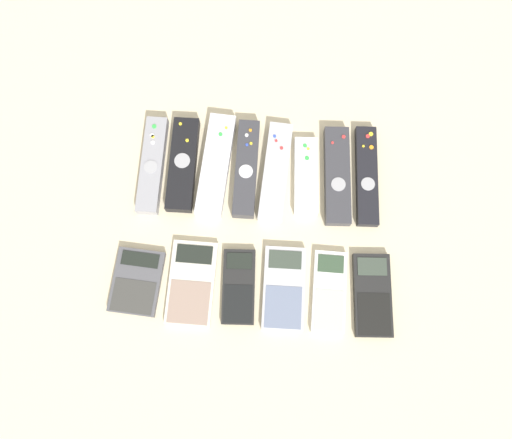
{
  "coord_description": "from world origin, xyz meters",
  "views": [
    {
      "loc": [
        0.02,
        -0.21,
        0.95
      ],
      "look_at": [
        0.0,
        0.03,
        0.01
      ],
      "focal_mm": 35.0,
      "sensor_mm": 36.0,
      "label": 1
    }
  ],
  "objects_px": {
    "remote_1": "(183,164)",
    "remote_2": "(216,165)",
    "calculator_4": "(329,291)",
    "calculator_0": "(137,282)",
    "calculator_5": "(372,295)",
    "remote_3": "(246,169)",
    "remote_0": "(152,165)",
    "remote_6": "(337,176)",
    "remote_5": "(306,176)",
    "remote_7": "(367,176)",
    "calculator_3": "(284,288)",
    "calculator_2": "(239,287)",
    "calculator_1": "(192,283)",
    "remote_4": "(276,172)"
  },
  "relations": [
    {
      "from": "remote_0",
      "to": "calculator_2",
      "type": "xyz_separation_m",
      "value": [
        0.19,
        -0.23,
        -0.01
      ]
    },
    {
      "from": "remote_1",
      "to": "calculator_2",
      "type": "xyz_separation_m",
      "value": [
        0.13,
        -0.24,
        -0.01
      ]
    },
    {
      "from": "calculator_4",
      "to": "calculator_2",
      "type": "bearing_deg",
      "value": -178.47
    },
    {
      "from": "calculator_3",
      "to": "remote_3",
      "type": "bearing_deg",
      "value": 110.15
    },
    {
      "from": "remote_1",
      "to": "remote_7",
      "type": "bearing_deg",
      "value": -0.26
    },
    {
      "from": "remote_1",
      "to": "calculator_5",
      "type": "bearing_deg",
      "value": -32.04
    },
    {
      "from": "remote_1",
      "to": "calculator_3",
      "type": "relative_size",
      "value": 1.23
    },
    {
      "from": "remote_1",
      "to": "calculator_4",
      "type": "bearing_deg",
      "value": -38.31
    },
    {
      "from": "calculator_2",
      "to": "calculator_5",
      "type": "xyz_separation_m",
      "value": [
        0.25,
        0.0,
        0.0
      ]
    },
    {
      "from": "remote_4",
      "to": "calculator_4",
      "type": "distance_m",
      "value": 0.26
    },
    {
      "from": "remote_0",
      "to": "calculator_3",
      "type": "bearing_deg",
      "value": -39.71
    },
    {
      "from": "remote_6",
      "to": "calculator_1",
      "type": "height_order",
      "value": "remote_6"
    },
    {
      "from": "remote_3",
      "to": "calculator_5",
      "type": "bearing_deg",
      "value": -42.7
    },
    {
      "from": "remote_5",
      "to": "calculator_3",
      "type": "bearing_deg",
      "value": -100.47
    },
    {
      "from": "remote_0",
      "to": "calculator_4",
      "type": "distance_m",
      "value": 0.43
    },
    {
      "from": "remote_4",
      "to": "calculator_0",
      "type": "bearing_deg",
      "value": -133.13
    },
    {
      "from": "remote_1",
      "to": "calculator_2",
      "type": "relative_size",
      "value": 1.35
    },
    {
      "from": "remote_4",
      "to": "remote_3",
      "type": "bearing_deg",
      "value": -178.23
    },
    {
      "from": "remote_3",
      "to": "calculator_3",
      "type": "xyz_separation_m",
      "value": [
        0.09,
        -0.23,
        -0.01
      ]
    },
    {
      "from": "remote_4",
      "to": "remote_7",
      "type": "bearing_deg",
      "value": 4.94
    },
    {
      "from": "remote_6",
      "to": "calculator_4",
      "type": "bearing_deg",
      "value": -94.74
    },
    {
      "from": "calculator_1",
      "to": "calculator_3",
      "type": "xyz_separation_m",
      "value": [
        0.17,
        0.0,
        0.0
      ]
    },
    {
      "from": "remote_6",
      "to": "remote_3",
      "type": "bearing_deg",
      "value": 176.74
    },
    {
      "from": "remote_1",
      "to": "remote_3",
      "type": "bearing_deg",
      "value": -1.03
    },
    {
      "from": "remote_6",
      "to": "remote_7",
      "type": "bearing_deg",
      "value": 1.79
    },
    {
      "from": "remote_0",
      "to": "remote_4",
      "type": "height_order",
      "value": "remote_0"
    },
    {
      "from": "remote_1",
      "to": "remote_2",
      "type": "xyz_separation_m",
      "value": [
        0.07,
        0.0,
        -0.0
      ]
    },
    {
      "from": "remote_3",
      "to": "calculator_0",
      "type": "distance_m",
      "value": 0.3
    },
    {
      "from": "remote_3",
      "to": "remote_5",
      "type": "xyz_separation_m",
      "value": [
        0.12,
        -0.01,
        -0.0
      ]
    },
    {
      "from": "remote_0",
      "to": "remote_3",
      "type": "xyz_separation_m",
      "value": [
        0.19,
        0.0,
        0.0
      ]
    },
    {
      "from": "remote_7",
      "to": "calculator_1",
      "type": "relative_size",
      "value": 1.28
    },
    {
      "from": "remote_3",
      "to": "calculator_4",
      "type": "relative_size",
      "value": 1.29
    },
    {
      "from": "remote_1",
      "to": "remote_2",
      "type": "height_order",
      "value": "same"
    },
    {
      "from": "remote_2",
      "to": "calculator_4",
      "type": "distance_m",
      "value": 0.33
    },
    {
      "from": "calculator_4",
      "to": "calculator_0",
      "type": "bearing_deg",
      "value": -178.28
    },
    {
      "from": "remote_0",
      "to": "remote_6",
      "type": "bearing_deg",
      "value": 0.16
    },
    {
      "from": "remote_1",
      "to": "calculator_2",
      "type": "height_order",
      "value": "remote_1"
    },
    {
      "from": "remote_4",
      "to": "remote_7",
      "type": "relative_size",
      "value": 1.0
    },
    {
      "from": "calculator_1",
      "to": "calculator_4",
      "type": "relative_size",
      "value": 1.05
    },
    {
      "from": "remote_7",
      "to": "calculator_3",
      "type": "height_order",
      "value": "remote_7"
    },
    {
      "from": "remote_1",
      "to": "remote_3",
      "type": "relative_size",
      "value": 0.97
    },
    {
      "from": "remote_4",
      "to": "remote_5",
      "type": "distance_m",
      "value": 0.06
    },
    {
      "from": "remote_2",
      "to": "remote_7",
      "type": "bearing_deg",
      "value": 3.32
    },
    {
      "from": "remote_0",
      "to": "remote_1",
      "type": "bearing_deg",
      "value": 4.95
    },
    {
      "from": "remote_5",
      "to": "remote_7",
      "type": "height_order",
      "value": "same"
    },
    {
      "from": "remote_1",
      "to": "calculator_5",
      "type": "xyz_separation_m",
      "value": [
        0.38,
        -0.24,
        -0.0
      ]
    },
    {
      "from": "remote_1",
      "to": "calculator_2",
      "type": "bearing_deg",
      "value": -61.65
    },
    {
      "from": "calculator_3",
      "to": "remote_2",
      "type": "bearing_deg",
      "value": 121.77
    },
    {
      "from": "remote_0",
      "to": "remote_4",
      "type": "xyz_separation_m",
      "value": [
        0.25,
        0.0,
        -0.0
      ]
    },
    {
      "from": "remote_2",
      "to": "remote_3",
      "type": "height_order",
      "value": "remote_3"
    }
  ]
}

